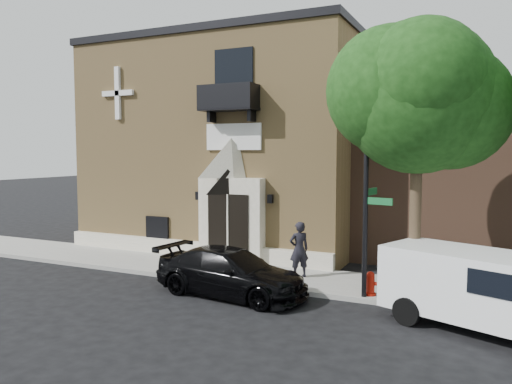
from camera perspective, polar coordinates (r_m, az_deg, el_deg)
ground at (r=16.55m, az=-4.17°, el=-10.57°), size 120.00×120.00×0.00m
sidewalk at (r=17.40m, az=1.19°, el=-9.54°), size 42.00×3.00×0.15m
church at (r=24.40m, az=-1.27°, el=5.33°), size 12.20×11.01×9.30m
street_tree_left at (r=14.48m, az=18.11°, el=10.47°), size 4.97×4.38×7.77m
black_sedan at (r=15.24m, az=-2.89°, el=-9.15°), size 5.07×2.52×1.41m
cargo_van at (r=13.25m, az=25.31°, el=-10.07°), size 5.05×3.45×1.92m
street_sign at (r=14.57m, az=12.52°, el=-1.22°), size 0.85×0.95×5.42m
fire_hydrant at (r=15.16m, az=12.96°, el=-10.16°), size 0.40×0.32×0.71m
dumpster at (r=15.15m, az=20.90°, el=-9.35°), size 2.01×1.42×1.19m
planter at (r=18.71m, az=-2.21°, el=-7.28°), size 0.60×0.52×0.65m
pedestrian_near at (r=16.78m, az=4.94°, el=-6.55°), size 0.81×0.79×1.87m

